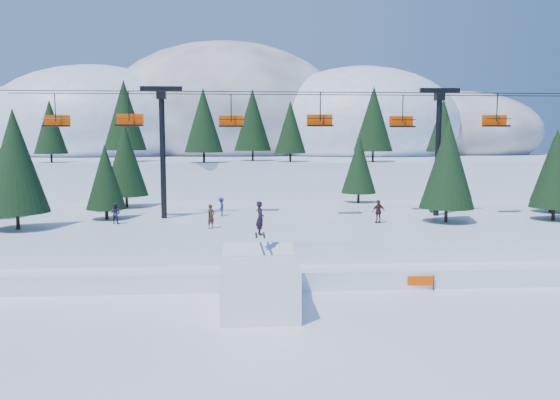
{
  "coord_description": "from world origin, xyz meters",
  "views": [
    {
      "loc": [
        -2.7,
        -25.28,
        8.66
      ],
      "look_at": [
        -0.61,
        6.0,
        5.2
      ],
      "focal_mm": 35.0,
      "sensor_mm": 36.0,
      "label": 1
    }
  ],
  "objects": [
    {
      "name": "banner_near",
      "position": [
        6.84,
        5.01,
        0.54
      ],
      "size": [
        2.84,
        0.36,
        0.9
      ],
      "color": "black",
      "rests_on": "ground"
    },
    {
      "name": "chairlift",
      "position": [
        1.36,
        18.05,
        9.32
      ],
      "size": [
        46.0,
        3.21,
        10.28
      ],
      "color": "black",
      "rests_on": "mid_shelf"
    },
    {
      "name": "jump_kicker",
      "position": [
        -1.95,
        1.7,
        1.4
      ],
      "size": [
        3.8,
        5.18,
        5.46
      ],
      "color": "white",
      "rests_on": "ground"
    },
    {
      "name": "mountain_ridge",
      "position": [
        -5.1,
        73.35,
        9.64
      ],
      "size": [
        119.0,
        60.9,
        26.46
      ],
      "color": "white",
      "rests_on": "ground"
    },
    {
      "name": "banner_far",
      "position": [
        11.31,
        5.57,
        0.54
      ],
      "size": [
        2.85,
        0.32,
        0.9
      ],
      "color": "black",
      "rests_on": "ground"
    },
    {
      "name": "distant_skiers",
      "position": [
        0.44,
        16.61,
        3.32
      ],
      "size": [
        26.47,
        8.05,
        1.73
      ],
      "color": "#1E3C3A",
      "rests_on": "mid_shelf"
    },
    {
      "name": "berm",
      "position": [
        0.0,
        8.0,
        0.55
      ],
      "size": [
        70.0,
        6.0,
        1.1
      ],
      "primitive_type": "cube",
      "color": "white",
      "rests_on": "ground"
    },
    {
      "name": "conifer_stand",
      "position": [
        1.14,
        18.58,
        6.67
      ],
      "size": [
        61.13,
        18.65,
        8.32
      ],
      "color": "black",
      "rests_on": "mid_shelf"
    },
    {
      "name": "mid_shelf",
      "position": [
        0.0,
        18.0,
        1.25
      ],
      "size": [
        70.0,
        22.0,
        2.5
      ],
      "primitive_type": "cube",
      "color": "white",
      "rests_on": "ground"
    },
    {
      "name": "ground",
      "position": [
        0.0,
        0.0,
        0.0
      ],
      "size": [
        160.0,
        160.0,
        0.0
      ],
      "primitive_type": "plane",
      "color": "white",
      "rests_on": "ground"
    }
  ]
}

